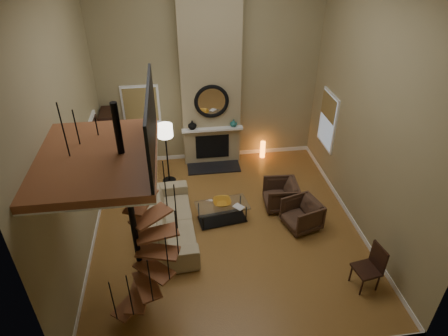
{
  "coord_description": "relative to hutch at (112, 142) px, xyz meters",
  "views": [
    {
      "loc": [
        -0.98,
        -6.79,
        6.11
      ],
      "look_at": [
        0.0,
        0.4,
        1.4
      ],
      "focal_mm": 31.15,
      "sensor_mm": 36.0,
      "label": 1
    }
  ],
  "objects": [
    {
      "name": "ground",
      "position": [
        2.76,
        -2.81,
        -0.95
      ],
      "size": [
        6.0,
        6.5,
        0.01
      ],
      "primitive_type": "cube",
      "color": "#AB7737",
      "rests_on": "ground"
    },
    {
      "name": "back_wall",
      "position": [
        2.76,
        0.44,
        1.8
      ],
      "size": [
        6.0,
        0.02,
        5.5
      ],
      "primitive_type": "cube",
      "color": "#958860",
      "rests_on": "ground"
    },
    {
      "name": "front_wall",
      "position": [
        2.76,
        -6.06,
        1.8
      ],
      "size": [
        6.0,
        0.02,
        5.5
      ],
      "primitive_type": "cube",
      "color": "#958860",
      "rests_on": "ground"
    },
    {
      "name": "left_wall",
      "position": [
        -0.24,
        -2.81,
        1.8
      ],
      "size": [
        0.02,
        6.5,
        5.5
      ],
      "primitive_type": "cube",
      "color": "#958860",
      "rests_on": "ground"
    },
    {
      "name": "right_wall",
      "position": [
        5.76,
        -2.81,
        1.8
      ],
      "size": [
        0.02,
        6.5,
        5.5
      ],
      "primitive_type": "cube",
      "color": "#958860",
      "rests_on": "ground"
    },
    {
      "name": "baseboard_back",
      "position": [
        2.76,
        0.43,
        -0.89
      ],
      "size": [
        6.0,
        0.02,
        0.12
      ],
      "primitive_type": "cube",
      "color": "white",
      "rests_on": "ground"
    },
    {
      "name": "baseboard_left",
      "position": [
        -0.23,
        -2.81,
        -0.89
      ],
      "size": [
        0.02,
        6.5,
        0.12
      ],
      "primitive_type": "cube",
      "color": "white",
      "rests_on": "ground"
    },
    {
      "name": "baseboard_right",
      "position": [
        5.75,
        -2.81,
        -0.89
      ],
      "size": [
        0.02,
        6.5,
        0.12
      ],
      "primitive_type": "cube",
      "color": "white",
      "rests_on": "ground"
    },
    {
      "name": "chimney_breast",
      "position": [
        2.76,
        0.25,
        1.8
      ],
      "size": [
        1.6,
        0.38,
        5.5
      ],
      "primitive_type": "cube",
      "color": "#988762",
      "rests_on": "ground"
    },
    {
      "name": "hearth",
      "position": [
        2.76,
        -0.24,
        -0.93
      ],
      "size": [
        1.5,
        0.6,
        0.04
      ],
      "primitive_type": "cube",
      "color": "black",
      "rests_on": "ground"
    },
    {
      "name": "firebox",
      "position": [
        2.76,
        0.05,
        -0.4
      ],
      "size": [
        0.95,
        0.02,
        0.72
      ],
      "primitive_type": "cube",
      "color": "black",
      "rests_on": "chimney_breast"
    },
    {
      "name": "mantel",
      "position": [
        2.76,
        -0.03,
        0.2
      ],
      "size": [
        1.7,
        0.18,
        0.06
      ],
      "primitive_type": "cube",
      "color": "white",
      "rests_on": "chimney_breast"
    },
    {
      "name": "mirror_frame",
      "position": [
        2.76,
        0.03,
        1.0
      ],
      "size": [
        0.94,
        0.1,
        0.94
      ],
      "primitive_type": "torus",
      "rotation": [
        1.57,
        0.0,
        0.0
      ],
      "color": "black",
      "rests_on": "chimney_breast"
    },
    {
      "name": "mirror_disc",
      "position": [
        2.76,
        0.04,
        1.0
      ],
      "size": [
        0.8,
        0.01,
        0.8
      ],
      "primitive_type": "cylinder",
      "rotation": [
        1.57,
        0.0,
        0.0
      ],
      "color": "white",
      "rests_on": "chimney_breast"
    },
    {
      "name": "vase_left",
      "position": [
        2.21,
        0.01,
        0.35
      ],
      "size": [
        0.24,
        0.24,
        0.25
      ],
      "primitive_type": "imported",
      "color": "black",
      "rests_on": "mantel"
    },
    {
      "name": "vase_right",
      "position": [
        3.36,
        0.01,
        0.33
      ],
      "size": [
        0.2,
        0.2,
        0.21
      ],
      "primitive_type": "imported",
      "color": "#185752",
      "rests_on": "mantel"
    },
    {
      "name": "window_back",
      "position": [
        0.86,
        0.41,
        0.67
      ],
      "size": [
        1.02,
        0.06,
        1.52
      ],
      "color": "white",
      "rests_on": "back_wall"
    },
    {
      "name": "window_right",
      "position": [
        5.73,
        -0.81,
        0.68
      ],
      "size": [
        0.06,
        1.02,
        1.52
      ],
      "color": "white",
      "rests_on": "right_wall"
    },
    {
      "name": "entry_door",
      "position": [
        -0.2,
        -1.01,
        0.1
      ],
      "size": [
        0.1,
        1.05,
        2.16
      ],
      "color": "white",
      "rests_on": "ground"
    },
    {
      "name": "loft",
      "position": [
        0.71,
        -4.61,
        2.29
      ],
      "size": [
        1.7,
        2.2,
        1.09
      ],
      "color": "brown",
      "rests_on": "left_wall"
    },
    {
      "name": "spiral_stair",
      "position": [
        0.98,
        -4.61,
        0.83
      ],
      "size": [
        1.47,
        1.47,
        4.06
      ],
      "color": "black",
      "rests_on": "ground"
    },
    {
      "name": "hutch",
      "position": [
        0.0,
        0.0,
        0.0
      ],
      "size": [
        0.37,
        0.79,
        1.78
      ],
      "primitive_type": "cube",
      "color": "black",
      "rests_on": "ground"
    },
    {
      "name": "sofa",
      "position": [
        1.48,
        -2.81,
        -0.55
      ],
      "size": [
        1.13,
        2.62,
        0.75
      ],
      "primitive_type": "imported",
      "rotation": [
        0.0,
        0.0,
        1.62
      ],
      "color": "tan",
      "rests_on": "ground"
    },
    {
      "name": "armchair_near",
      "position": [
        4.26,
        -2.21,
        -0.6
      ],
      "size": [
        0.84,
        0.82,
        0.72
      ],
      "primitive_type": "imported",
      "rotation": [
        0.0,
        0.0,
        -1.63
      ],
      "color": "#452D1F",
      "rests_on": "ground"
    },
    {
      "name": "armchair_far",
      "position": [
        4.55,
        -2.98,
        -0.6
      ],
      "size": [
        0.95,
        0.93,
        0.7
      ],
      "primitive_type": "imported",
      "rotation": [
        0.0,
        0.0,
        -1.28
      ],
      "color": "#452D1F",
      "rests_on": "ground"
    },
    {
      "name": "coffee_table",
      "position": [
        2.7,
        -2.53,
        -0.67
      ],
      "size": [
        1.29,
        0.77,
        0.45
      ],
      "color": "silver",
      "rests_on": "ground"
    },
    {
      "name": "bowl",
      "position": [
        2.7,
        -2.48,
        -0.45
      ],
      "size": [
        0.43,
        0.43,
        0.11
      ],
      "primitive_type": "imported",
      "color": "#C18222",
      "rests_on": "coffee_table"
    },
    {
      "name": "book",
      "position": [
        3.05,
        -2.68,
        -0.49
      ],
      "size": [
        0.3,
        0.31,
        0.02
      ],
      "primitive_type": "imported",
      "rotation": [
        0.0,
        0.0,
        0.69
      ],
      "color": "gray",
      "rests_on": "coffee_table"
    },
    {
      "name": "floor_lamp",
      "position": [
        1.48,
        -0.72,
        0.46
      ],
      "size": [
        0.41,
        0.41,
        1.71
      ],
      "color": "black",
      "rests_on": "ground"
    },
    {
      "name": "accent_lamp",
      "position": [
        4.28,
        0.19,
        -0.7
      ],
      "size": [
        0.15,
        0.15,
        0.52
      ],
      "primitive_type": "cylinder",
      "color": "orange",
      "rests_on": "ground"
    },
    {
      "name": "side_chair",
      "position": [
        5.26,
        -4.84,
        -0.42
      ],
      "size": [
        0.52,
        0.52,
        0.97
      ],
      "color": "black",
      "rests_on": "ground"
    }
  ]
}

